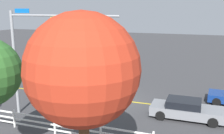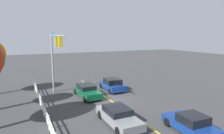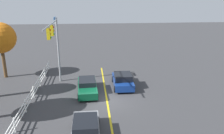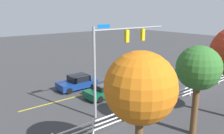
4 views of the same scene
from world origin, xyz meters
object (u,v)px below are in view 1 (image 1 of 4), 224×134
(car_3, at_px, (82,96))
(tree_0, at_px, (83,70))
(car_4, at_px, (89,82))
(car_2, at_px, (186,109))

(car_3, relative_size, tree_0, 0.66)
(car_3, distance_m, car_4, 3.89)
(car_2, distance_m, tree_0, 10.97)
(car_3, distance_m, tree_0, 11.67)
(car_3, bearing_deg, tree_0, -65.61)
(car_2, xyz_separation_m, car_4, (8.85, -3.76, 0.08))
(car_2, bearing_deg, car_4, 156.87)
(car_3, height_order, tree_0, tree_0)
(tree_0, bearing_deg, car_3, -63.25)
(car_4, bearing_deg, car_3, 108.24)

